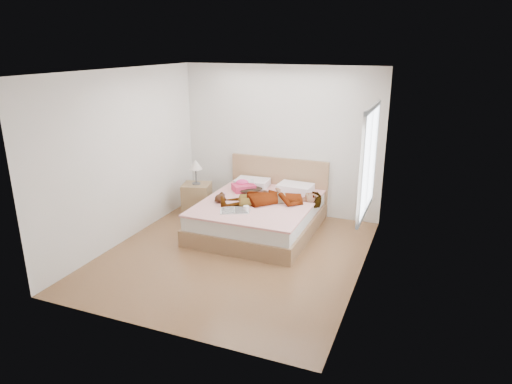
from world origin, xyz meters
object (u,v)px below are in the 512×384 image
towel (243,186)px  nightstand (197,197)px  woman (272,195)px  bed (260,213)px  magazine (235,211)px  plush_toy (220,198)px  coffee_mug (246,209)px  phone (252,181)px

towel → nightstand: size_ratio=0.46×
woman → towel: (-0.66, 0.38, -0.04)m
woman → bed: (-0.21, 0.03, -0.35)m
magazine → plush_toy: size_ratio=2.05×
woman → nightstand: bearing=-125.3°
towel → nightstand: 0.88m
bed → plush_toy: size_ratio=8.22×
bed → plush_toy: 0.72m
magazine → coffee_mug: bearing=7.8°
woman → towel: 0.76m
towel → coffee_mug: towel is taller
phone → woman: bearing=-65.5°
woman → towel: bearing=-146.6°
towel → magazine: (0.28, -0.98, -0.07)m
plush_toy → towel: bearing=80.9°
woman → towel: size_ratio=3.55×
coffee_mug → plush_toy: 0.63m
towel → plush_toy: size_ratio=1.84×
bed → towel: bed is taller
towel → plush_toy: (-0.11, -0.68, -0.01)m
towel → magazine: size_ratio=0.90×
phone → magazine: size_ratio=0.19×
phone → plush_toy: (-0.27, -0.70, -0.11)m
coffee_mug → towel: bearing=115.8°
phone → coffee_mug: bearing=-99.6°
plush_toy → bed: bearing=31.3°
magazine → nightstand: nightstand is taller
woman → magazine: (-0.38, -0.60, -0.10)m
phone → bed: bed is taller
woman → plush_toy: bearing=-95.1°
woman → magazine: 0.72m
woman → bed: 0.41m
towel → plush_toy: towel is taller
phone → plush_toy: phone is taller
phone → nightstand: 1.07m
coffee_mug → nightstand: nightstand is taller
magazine → bed: bearing=74.8°
magazine → coffee_mug: size_ratio=4.15×
phone → towel: 0.19m
bed → nightstand: nightstand is taller
coffee_mug → plush_toy: (-0.57, 0.27, 0.02)m
nightstand → towel: bearing=10.4°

